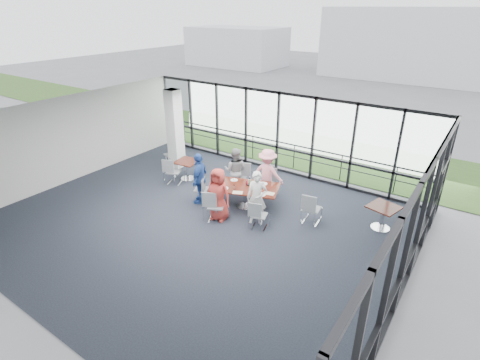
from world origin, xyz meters
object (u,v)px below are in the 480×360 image
Objects in this scene: chair_main_fr at (265,182)px; chair_main_end at (201,189)px; chair_spare_r at (312,209)px; chair_main_nl at (216,206)px; diner_end at (200,178)px; chair_main_nr at (259,215)px; chair_main_fl at (239,178)px; chair_spare_la at (174,172)px; chair_spare_lb at (170,155)px; structural_column at (175,129)px; side_table_right at (383,210)px; diner_near_left at (218,195)px; diner_far_left at (235,171)px; side_table_left at (187,164)px; diner_near_right at (257,198)px; main_table at (245,189)px; diner_far_right at (267,174)px.

chair_main_fr is 2.27m from chair_main_end.
chair_main_nl is at bearing -155.53° from chair_spare_r.
chair_main_nr is (2.53, -0.28, -0.45)m from diner_end.
diner_end is 1.81× the size of chair_spare_r.
diner_end is 1.65m from chair_main_fl.
chair_spare_r is (2.16, -0.83, 0.01)m from chair_main_fr.
chair_spare_la is 5.46m from chair_spare_r.
chair_spare_lb is (-4.40, 2.51, -0.06)m from chair_main_nl.
chair_main_fr is 1.10× the size of chair_spare_lb.
chair_spare_r is at bearing 145.25° from chair_main_fl.
structural_column is at bearing -149.00° from chair_main_end.
side_table_right is 0.58× the size of diner_near_left.
structural_column reaches higher than side_table_right.
structural_column is at bearing 179.39° from side_table_right.
side_table_left is at bearing -15.67° from diner_far_left.
side_table_left is 4.08m from diner_near_right.
side_table_right is at bearing 166.19° from diner_far_left.
diner_near_left reaches higher than main_table.
diner_far_right is at bearing -177.61° from side_table_right.
main_table is 1.09m from diner_far_right.
chair_main_nl reaches higher than side_table_right.
chair_spare_la is (-3.20, -0.01, -0.16)m from main_table.
side_table_right is 0.59× the size of diner_far_left.
diner_near_right is at bearing 61.36° from chair_main_end.
chair_main_end is at bearing -39.19° from chair_spare_la.
chair_main_fl reaches higher than chair_main_end.
side_table_left is at bearing 138.96° from diner_near_right.
diner_end is (2.82, -1.87, -0.71)m from structural_column.
chair_spare_lb is (-3.22, 1.86, -0.45)m from diner_end.
diner_far_right is 2.33m from chair_main_end.
chair_main_fr reaches higher than side_table_left.
diner_far_right is at bearing 176.72° from diner_far_left.
side_table_right is 7.42m from chair_spare_la.
main_table is 1.28m from chair_main_fl.
chair_main_nl is 2.95m from chair_spare_r.
diner_far_left is 1.16m from diner_far_right.
chair_spare_la is (-2.95, 1.11, -0.37)m from diner_near_left.
chair_spare_la is (-0.15, -0.59, -0.14)m from side_table_left.
diner_near_left is (4.02, -2.41, -0.75)m from structural_column.
main_table is 2.48× the size of chair_main_fl.
structural_column is 4.85m from chair_main_nl.
side_table_right is 3.76m from diner_near_right.
main_table is 3.11m from side_table_left.
diner_near_right reaches higher than diner_far_left.
side_table_right is 3.91m from diner_far_right.
chair_spare_r is at bearing -154.79° from side_table_right.
chair_main_nl is at bearing -32.13° from structural_column.
chair_main_fr is (0.34, 2.27, -0.38)m from diner_near_left.
side_table_left is 1.01× the size of chair_main_end.
chair_main_nr is at bearing -33.87° from chair_spare_la.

